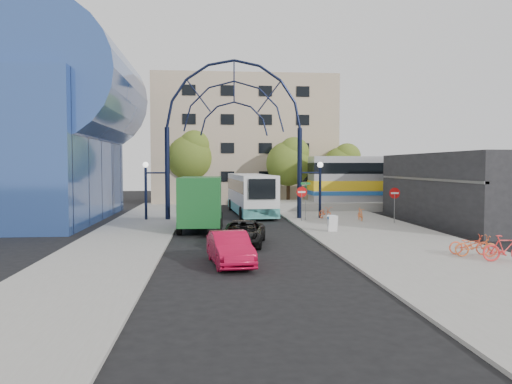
{
  "coord_description": "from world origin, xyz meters",
  "views": [
    {
      "loc": [
        -1.75,
        -23.67,
        4.12
      ],
      "look_at": [
        0.93,
        6.0,
        2.55
      ],
      "focal_mm": 35.0,
      "sensor_mm": 36.0,
      "label": 1
    }
  ],
  "objects": [
    {
      "name": "bike_near_a",
      "position": [
        6.81,
        13.06,
        0.59
      ],
      "size": [
        1.1,
        1.9,
        0.94
      ],
      "primitive_type": "imported",
      "rotation": [
        0.0,
        0.0,
        0.28
      ],
      "color": "orange",
      "rests_on": "sidewalk_east"
    },
    {
      "name": "green_truck",
      "position": [
        -2.38,
        8.13,
        1.71
      ],
      "size": [
        2.83,
        6.87,
        3.42
      ],
      "rotation": [
        0.0,
        0.0,
        -0.04
      ],
      "color": "black",
      "rests_on": "ground"
    },
    {
      "name": "do_not_enter_sign",
      "position": [
        11.0,
        10.0,
        1.98
      ],
      "size": [
        0.76,
        0.07,
        2.48
      ],
      "color": "slate",
      "rests_on": "sidewalk_east"
    },
    {
      "name": "bike_near_b",
      "position": [
        9.08,
        11.67,
        0.59
      ],
      "size": [
        0.57,
        1.58,
        0.93
      ],
      "primitive_type": "imported",
      "rotation": [
        0.0,
        0.0,
        -0.09
      ],
      "color": "orange",
      "rests_on": "sidewalk_east"
    },
    {
      "name": "train_car",
      "position": [
        20.0,
        22.0,
        2.9
      ],
      "size": [
        25.1,
        3.05,
        4.2
      ],
      "color": "#B7B7BC",
      "rests_on": "train_platform"
    },
    {
      "name": "sidewalk_east",
      "position": [
        8.0,
        4.0,
        0.06
      ],
      "size": [
        8.0,
        56.0,
        0.12
      ],
      "primitive_type": "cube",
      "color": "gray",
      "rests_on": "ground"
    },
    {
      "name": "bike_far_c",
      "position": [
        9.85,
        -2.88,
        0.6
      ],
      "size": [
        1.9,
        0.93,
        0.96
      ],
      "primitive_type": "imported",
      "rotation": [
        0.0,
        0.0,
        1.41
      ],
      "color": "orange",
      "rests_on": "sidewalk_east"
    },
    {
      "name": "commercial_block_east",
      "position": [
        16.0,
        10.0,
        2.5
      ],
      "size": [
        6.0,
        16.0,
        5.0
      ],
      "primitive_type": "cube",
      "color": "black",
      "rests_on": "ground"
    },
    {
      "name": "street_name_sign",
      "position": [
        5.2,
        12.6,
        2.13
      ],
      "size": [
        0.7,
        0.7,
        2.8
      ],
      "color": "slate",
      "rests_on": "sidewalk_east"
    },
    {
      "name": "apartment_block",
      "position": [
        2.0,
        34.97,
        7.0
      ],
      "size": [
        20.0,
        12.1,
        14.0
      ],
      "color": "tan",
      "rests_on": "ground"
    },
    {
      "name": "stop_sign",
      "position": [
        4.8,
        12.0,
        1.99
      ],
      "size": [
        0.8,
        0.07,
        2.5
      ],
      "color": "slate",
      "rests_on": "sidewalk_east"
    },
    {
      "name": "tree_north_c",
      "position": [
        12.12,
        27.93,
        4.28
      ],
      "size": [
        4.16,
        4.16,
        6.5
      ],
      "color": "#382314",
      "rests_on": "ground"
    },
    {
      "name": "plaza_west",
      "position": [
        -6.5,
        6.0,
        0.06
      ],
      "size": [
        5.0,
        50.0,
        0.12
      ],
      "primitive_type": "cube",
      "color": "gray",
      "rests_on": "ground"
    },
    {
      "name": "tree_north_a",
      "position": [
        6.12,
        25.93,
        4.61
      ],
      "size": [
        4.48,
        4.48,
        7.0
      ],
      "color": "#382314",
      "rests_on": "ground"
    },
    {
      "name": "ground",
      "position": [
        0.0,
        0.0,
        0.0
      ],
      "size": [
        120.0,
        120.0,
        0.0
      ],
      "primitive_type": "plane",
      "color": "black",
      "rests_on": "ground"
    },
    {
      "name": "transit_hall",
      "position": [
        -15.3,
        15.0,
        6.7
      ],
      "size": [
        16.5,
        18.0,
        14.5
      ],
      "color": "#2F4D91",
      "rests_on": "ground"
    },
    {
      "name": "black_suv",
      "position": [
        -0.14,
        1.94,
        0.65
      ],
      "size": [
        2.88,
        4.94,
        1.29
      ],
      "primitive_type": "imported",
      "rotation": [
        0.0,
        0.0,
        -0.17
      ],
      "color": "black",
      "rests_on": "ground"
    },
    {
      "name": "tree_north_b",
      "position": [
        -3.88,
        29.93,
        5.27
      ],
      "size": [
        5.12,
        5.12,
        8.0
      ],
      "color": "#382314",
      "rests_on": "ground"
    },
    {
      "name": "bike_far_a",
      "position": [
        9.82,
        -2.36,
        0.58
      ],
      "size": [
        1.84,
        0.96,
        0.92
      ],
      "primitive_type": "imported",
      "rotation": [
        0.0,
        0.0,
        1.36
      ],
      "color": "#FC5632",
      "rests_on": "sidewalk_east"
    },
    {
      "name": "city_bus",
      "position": [
        1.6,
        18.72,
        1.77
      ],
      "size": [
        3.5,
        12.48,
        3.39
      ],
      "rotation": [
        0.0,
        0.0,
        0.06
      ],
      "color": "silver",
      "rests_on": "ground"
    },
    {
      "name": "train_platform",
      "position": [
        20.0,
        22.0,
        0.4
      ],
      "size": [
        32.0,
        5.0,
        0.8
      ],
      "primitive_type": "cube",
      "color": "gray",
      "rests_on": "ground"
    },
    {
      "name": "bike_far_b",
      "position": [
        10.46,
        -4.1,
        0.68
      ],
      "size": [
        1.92,
        0.85,
        1.12
      ],
      "primitive_type": "imported",
      "rotation": [
        0.0,
        0.0,
        1.39
      ],
      "color": "red",
      "rests_on": "sidewalk_east"
    },
    {
      "name": "sandwich_board",
      "position": [
        5.6,
        5.98,
        0.74
      ],
      "size": [
        0.55,
        0.61,
        0.99
      ],
      "color": "white",
      "rests_on": "sidewalk_east"
    },
    {
      "name": "gateway_arch",
      "position": [
        0.0,
        14.0,
        8.56
      ],
      "size": [
        13.64,
        0.44,
        12.1
      ],
      "color": "black",
      "rests_on": "ground"
    },
    {
      "name": "red_sedan",
      "position": [
        -0.98,
        -3.11,
        0.69
      ],
      "size": [
        2.02,
        4.35,
        1.38
      ],
      "primitive_type": "imported",
      "rotation": [
        0.0,
        0.0,
        0.14
      ],
      "color": "#B10A2E",
      "rests_on": "ground"
    }
  ]
}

